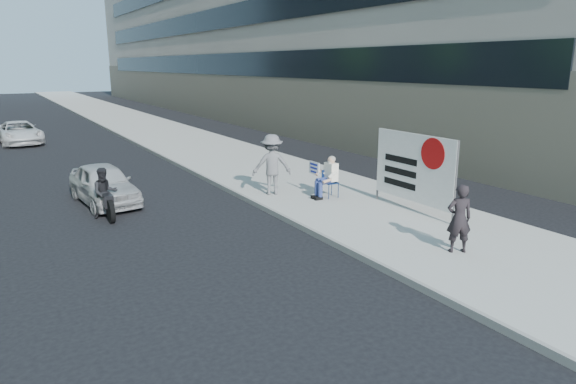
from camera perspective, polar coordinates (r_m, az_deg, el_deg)
ground at (r=9.76m, az=6.11°, el=-11.52°), size 160.00×160.00×0.00m
near_sidewalk at (r=28.89m, az=-11.31°, el=5.53°), size 5.00×120.00×0.15m
seated_protester at (r=15.91m, az=4.36°, el=1.92°), size 0.83×1.12×1.31m
jogger at (r=16.27m, az=-1.81°, el=3.07°), size 1.41×1.11×1.92m
pedestrian_woman at (r=11.83m, az=18.48°, el=-2.81°), size 0.67×0.58×1.54m
protest_banner at (r=14.68m, az=13.79°, el=2.63°), size 0.08×3.06×2.20m
white_sedan_near at (r=16.80m, az=-19.80°, el=0.86°), size 1.77×3.72×1.23m
white_sedan_far at (r=31.50m, az=-27.71°, el=5.86°), size 2.35×4.48×1.20m
motorcycle at (r=15.21m, az=-19.67°, el=-0.35°), size 0.69×2.04×1.42m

